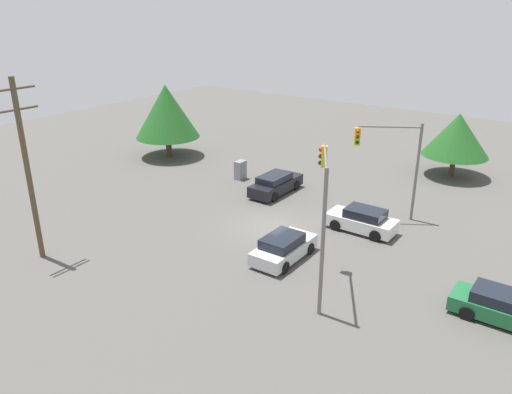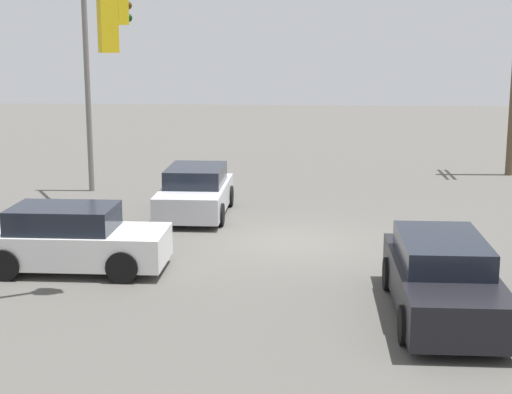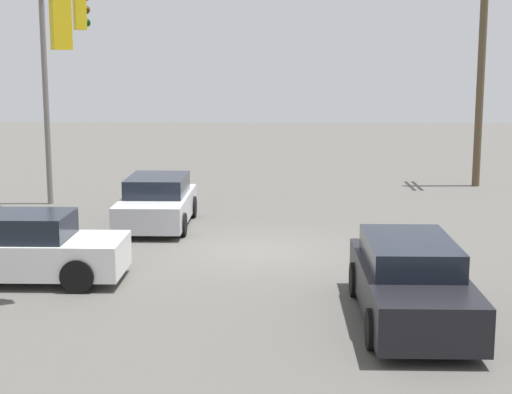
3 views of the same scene
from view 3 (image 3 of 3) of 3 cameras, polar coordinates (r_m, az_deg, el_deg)
name	(u,v)px [view 3 (image 3 of 3)]	position (r m, az deg, el deg)	size (l,w,h in m)	color
ground_plane	(252,251)	(19.46, -0.26, -3.92)	(80.00, 80.00, 0.00)	#54514C
sedan_white	(25,249)	(17.40, -16.49, -3.62)	(1.89, 4.14, 1.47)	silver
sedan_silver	(157,202)	(22.41, -7.21, -0.39)	(4.14, 1.95, 1.41)	silver
sedan_dark	(410,282)	(14.52, 11.15, -6.06)	(4.72, 1.89, 1.46)	black
traffic_signal_main	(58,58)	(24.52, -14.23, 9.78)	(4.18, 2.52, 6.85)	slate
utility_pole_tall	(482,47)	(30.15, 16.13, 10.44)	(2.20, 0.28, 9.67)	brown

